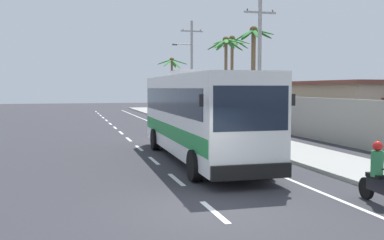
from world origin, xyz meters
name	(u,v)px	position (x,y,z in m)	size (l,w,h in m)	color
ground_plane	(211,209)	(0.00, 0.00, 0.00)	(160.00, 160.00, 0.00)	#303035
sidewalk_kerb	(277,146)	(6.80, 10.00, 0.07)	(3.20, 90.00, 0.14)	#999993
lane_markings	(171,140)	(2.28, 14.49, 0.00)	(3.78, 71.00, 0.01)	white
boundary_wall	(303,117)	(10.60, 14.00, 1.23)	(0.24, 60.00, 2.46)	#9E998E
coach_bus_foreground	(198,113)	(1.84, 7.34, 1.99)	(3.11, 11.76, 3.82)	white
motorcycle_beside_bus	(380,179)	(4.32, -0.77, 0.67)	(0.56, 1.96, 1.65)	black
motorcycle_trailing	(186,126)	(3.68, 16.22, 0.67)	(0.56, 1.96, 1.66)	black
pedestrian_near_kerb	(215,117)	(6.40, 18.54, 1.04)	(0.36, 0.36, 1.72)	#75388E
pedestrian_midwalk	(245,120)	(7.62, 16.12, 0.97)	(0.36, 0.36, 1.59)	gold
pedestrian_far_walk	(266,123)	(7.47, 12.68, 1.02)	(0.36, 0.36, 1.70)	beige
utility_pole_mid	(259,63)	(8.49, 15.92, 4.63)	(2.18, 0.24, 8.83)	#9E9E99
utility_pole_far	(191,67)	(8.34, 31.73, 5.13)	(3.07, 0.24, 9.61)	#9E9E99
palm_nearest	(232,58)	(10.50, 26.10, 5.64)	(3.18, 3.16, 7.62)	brown
palm_second	(226,58)	(8.74, 22.85, 5.42)	(2.92, 3.20, 7.12)	brown
palm_third	(172,72)	(8.17, 39.30, 4.89)	(3.56, 3.53, 6.54)	brown
palm_fourth	(253,58)	(9.12, 18.34, 5.16)	(2.84, 2.86, 7.34)	brown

